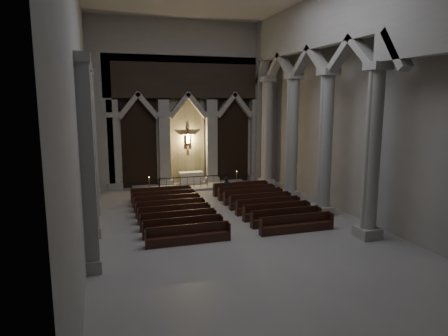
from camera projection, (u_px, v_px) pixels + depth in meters
name	position (u px, v px, depth m)	size (l,w,h in m)	color
room	(240.00, 73.00, 18.21)	(24.00, 24.10, 12.00)	gray
sanctuary_wall	(188.00, 97.00, 29.24)	(14.00, 0.77, 12.00)	#9E9B93
right_arcade	(330.00, 72.00, 21.03)	(1.00, 24.00, 12.00)	#9E9B93
left_pilasters	(91.00, 150.00, 20.17)	(0.60, 13.00, 8.03)	#9E9B93
sanctuary_step	(192.00, 186.00, 29.47)	(8.50, 2.60, 0.15)	#9E9B93
altar	(191.00, 178.00, 29.92)	(1.77, 0.71, 0.90)	silver
altar_rail	(194.00, 181.00, 28.62)	(5.05, 0.09, 0.99)	black
candle_stand_left	(149.00, 190.00, 26.98)	(0.21, 0.21, 1.26)	#B58037
candle_stand_right	(237.00, 184.00, 28.90)	(0.22, 0.22, 1.31)	#B58037
pews	(220.00, 209.00, 22.57)	(9.25, 8.59, 0.86)	black
worshipper	(227.00, 187.00, 26.32)	(0.49, 0.32, 1.34)	black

